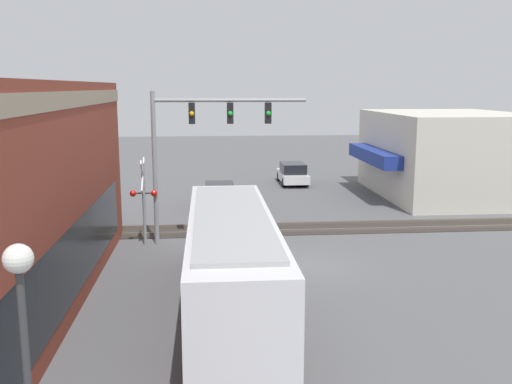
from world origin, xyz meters
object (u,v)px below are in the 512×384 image
at_px(parked_car_red, 220,196).
at_px(crossing_signal, 144,193).
at_px(streetlamp, 26,364).
at_px(parked_car_white, 293,174).
at_px(city_bus, 231,258).

bearing_deg(parked_car_red, crossing_signal, 156.04).
bearing_deg(streetlamp, parked_car_white, -15.57).
xyz_separation_m(city_bus, streetlamp, (-8.62, 3.43, 1.07)).
bearing_deg(parked_car_red, parked_car_white, -35.72).
distance_m(crossing_signal, streetlamp, 16.43).
xyz_separation_m(city_bus, parked_car_red, (15.57, -0.00, -1.04)).
bearing_deg(city_bus, streetlamp, 158.30).
distance_m(city_bus, parked_car_red, 15.60).
bearing_deg(crossing_signal, parked_car_red, -23.96).
bearing_deg(parked_car_white, parked_car_red, 144.28).
distance_m(crossing_signal, parked_car_red, 8.66).
height_order(crossing_signal, streetlamp, streetlamp).
relative_size(crossing_signal, parked_car_red, 0.78).
bearing_deg(city_bus, crossing_signal, 23.86).
height_order(city_bus, parked_car_white, city_bus).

